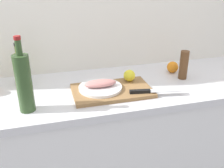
# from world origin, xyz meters

# --- Properties ---
(back_wall) EXTENTS (3.20, 0.05, 2.50)m
(back_wall) POSITION_xyz_m (0.00, 0.33, 1.25)
(back_wall) COLOR white
(back_wall) RESTS_ON ground_plane
(kitchen_counter) EXTENTS (2.00, 0.60, 0.90)m
(kitchen_counter) POSITION_xyz_m (0.00, 0.00, 0.45)
(kitchen_counter) COLOR white
(kitchen_counter) RESTS_ON ground_plane
(cutting_board) EXTENTS (0.43, 0.26, 0.02)m
(cutting_board) POSITION_xyz_m (-0.02, -0.07, 0.91)
(cutting_board) COLOR olive
(cutting_board) RESTS_ON kitchen_counter
(white_plate) EXTENTS (0.24, 0.24, 0.01)m
(white_plate) POSITION_xyz_m (-0.08, -0.06, 0.93)
(white_plate) COLOR white
(white_plate) RESTS_ON cutting_board
(fish_fillet) EXTENTS (0.18, 0.08, 0.04)m
(fish_fillet) POSITION_xyz_m (-0.08, -0.06, 0.95)
(fish_fillet) COLOR tan
(fish_fillet) RESTS_ON white_plate
(chef_knife) EXTENTS (0.29, 0.08, 0.02)m
(chef_knife) POSITION_xyz_m (0.16, -0.17, 0.93)
(chef_knife) COLOR silver
(chef_knife) RESTS_ON cutting_board
(lemon_0) EXTENTS (0.07, 0.07, 0.07)m
(lemon_0) POSITION_xyz_m (0.11, 0.01, 0.95)
(lemon_0) COLOR yellow
(lemon_0) RESTS_ON cutting_board
(olive_oil_bottle) EXTENTS (0.06, 0.06, 0.25)m
(olive_oil_bottle) POSITION_xyz_m (-0.50, 0.16, 1.00)
(olive_oil_bottle) COLOR olive
(olive_oil_bottle) RESTS_ON kitchen_counter
(wine_bottle) EXTENTS (0.07, 0.07, 0.36)m
(wine_bottle) POSITION_xyz_m (-0.46, -0.16, 1.05)
(wine_bottle) COLOR #2D4723
(wine_bottle) RESTS_ON kitchen_counter
(orange_1) EXTENTS (0.07, 0.07, 0.07)m
(orange_1) POSITION_xyz_m (0.44, 0.11, 0.94)
(orange_1) COLOR orange
(orange_1) RESTS_ON kitchen_counter
(pepper_mill) EXTENTS (0.05, 0.05, 0.18)m
(pepper_mill) POSITION_xyz_m (0.45, -0.00, 0.99)
(pepper_mill) COLOR brown
(pepper_mill) RESTS_ON kitchen_counter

